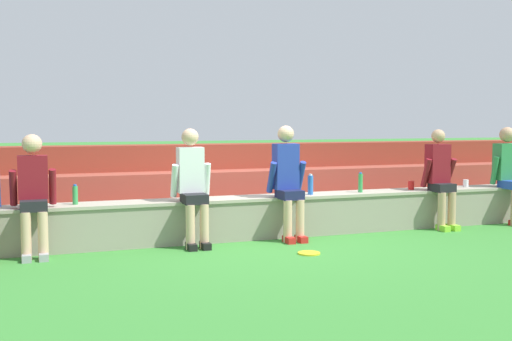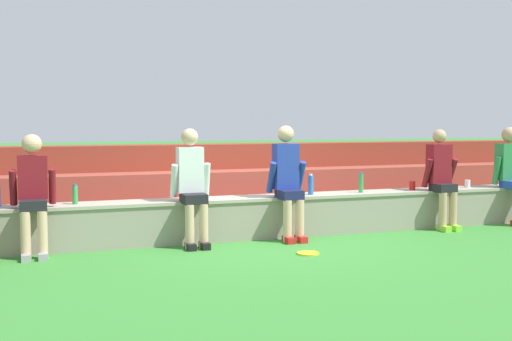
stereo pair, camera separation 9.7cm
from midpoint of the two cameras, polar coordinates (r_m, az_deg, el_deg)
ground_plane at (r=8.08m, az=0.49°, el=-6.41°), size 80.00×80.00×0.00m
stone_seating_wall at (r=8.24m, az=-0.06°, el=-4.16°), size 9.36×0.49×0.54m
brick_bleachers at (r=9.70m, az=-3.24°, el=-1.86°), size 12.45×1.66×1.17m
person_left_of_center at (r=7.46m, az=-20.12°, el=-1.75°), size 0.50×0.55×1.39m
person_center at (r=7.68m, az=-6.22°, el=-1.19°), size 0.49×0.58×1.45m
person_right_of_center at (r=8.04m, az=2.61°, el=-0.78°), size 0.49×0.54×1.48m
person_far_right at (r=9.23m, az=16.28°, el=-0.49°), size 0.49×0.48×1.42m
person_rightmost_edge at (r=10.04m, az=22.05°, el=-0.06°), size 0.54×0.57×1.45m
water_bottle_mid_right at (r=7.73m, az=-16.61°, el=-2.16°), size 0.06×0.06×0.24m
water_bottle_mid_left at (r=8.43m, az=4.69°, el=-1.31°), size 0.07×0.07×0.28m
water_bottle_near_left at (r=8.78m, az=9.26°, el=-1.12°), size 0.06×0.06×0.28m
plastic_cup_right_end at (r=9.87m, az=18.43°, el=-1.13°), size 0.08×0.08×0.11m
plastic_cup_left_end at (r=9.63m, az=16.84°, el=-1.25°), size 0.08×0.08×0.10m
plastic_cup_middle at (r=9.28m, az=13.77°, el=-1.33°), size 0.09×0.09×0.13m
frisbee at (r=7.28m, az=4.50°, el=-7.58°), size 0.26×0.26×0.02m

